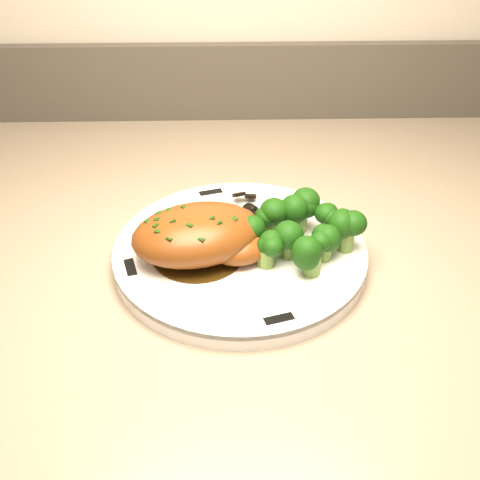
{
  "coord_description": "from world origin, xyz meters",
  "views": [
    {
      "loc": [
        0.21,
        1.07,
        1.39
      ],
      "look_at": [
        0.23,
        1.6,
        1.0
      ],
      "focal_mm": 45.0,
      "sensor_mm": 36.0,
      "label": 1
    }
  ],
  "objects_px": {
    "broccoli_florets": "(299,233)",
    "chicken_breast": "(202,236)",
    "counter": "(175,466)",
    "plate": "(240,254)"
  },
  "relations": [
    {
      "from": "chicken_breast",
      "to": "broccoli_florets",
      "type": "relative_size",
      "value": 1.3
    },
    {
      "from": "counter",
      "to": "chicken_breast",
      "type": "height_order",
      "value": "counter"
    },
    {
      "from": "counter",
      "to": "plate",
      "type": "distance_m",
      "value": 0.51
    },
    {
      "from": "plate",
      "to": "chicken_breast",
      "type": "height_order",
      "value": "chicken_breast"
    },
    {
      "from": "plate",
      "to": "broccoli_florets",
      "type": "relative_size",
      "value": 2.22
    },
    {
      "from": "counter",
      "to": "chicken_breast",
      "type": "distance_m",
      "value": 0.54
    },
    {
      "from": "broccoli_florets",
      "to": "counter",
      "type": "bearing_deg",
      "value": 156.2
    },
    {
      "from": "broccoli_florets",
      "to": "chicken_breast",
      "type": "bearing_deg",
      "value": -176.34
    },
    {
      "from": "counter",
      "to": "broccoli_florets",
      "type": "relative_size",
      "value": 18.01
    },
    {
      "from": "chicken_breast",
      "to": "broccoli_florets",
      "type": "bearing_deg",
      "value": -11.94
    }
  ]
}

